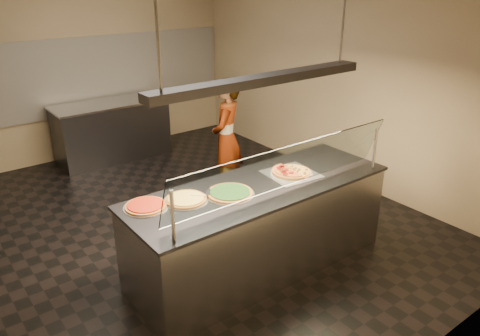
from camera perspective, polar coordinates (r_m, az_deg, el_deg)
ground at (r=5.82m, az=-6.50°, el=-6.53°), size 5.00×6.00×0.02m
wall_back at (r=7.95m, az=-18.59°, el=12.06°), size 5.00×0.02×3.00m
wall_front at (r=3.18m, az=21.60°, el=-3.63°), size 5.00×0.02×3.00m
wall_right at (r=6.82m, az=11.57°, el=11.15°), size 0.02×6.00×3.00m
tile_band at (r=7.95m, az=-18.33°, el=10.63°), size 4.90×0.02×1.20m
serving_counter at (r=4.73m, az=2.42°, el=-7.18°), size 2.70×0.94×0.93m
sneeze_guard at (r=4.16m, az=5.60°, el=0.04°), size 2.46×0.18×0.54m
perforated_tray at (r=4.78m, az=6.24°, el=-0.65°), size 0.53×0.53×0.01m
half_pizza_pepperoni at (r=4.71m, az=5.38°, el=-0.62°), size 0.24×0.42×0.05m
half_pizza_sausage at (r=4.83m, az=7.07°, el=-0.15°), size 0.24×0.42×0.04m
pizza_spinach at (r=4.32m, az=-1.27°, el=-3.03°), size 0.45×0.45×0.03m
pizza_cheese at (r=4.24m, az=-6.65°, el=-3.76°), size 0.40×0.40×0.03m
pizza_tomato at (r=4.17m, az=-11.42°, el=-4.55°), size 0.39×0.39×0.03m
pizza_spatula at (r=4.28m, az=-4.44°, el=-3.15°), size 0.28×0.17×0.02m
prep_table at (r=7.83m, az=-15.32°, el=4.44°), size 1.77×0.74×0.93m
worker at (r=6.17m, az=-1.64°, el=3.64°), size 0.70×0.67×1.61m
heat_lamp_housing at (r=4.19m, az=2.76°, el=10.68°), size 2.30×0.18×0.08m
lamp_rod_left at (r=3.55m, az=-10.14°, el=17.09°), size 0.02×0.02×1.01m
lamp_rod_right at (r=4.81m, az=12.57°, el=18.34°), size 0.02×0.02×1.01m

